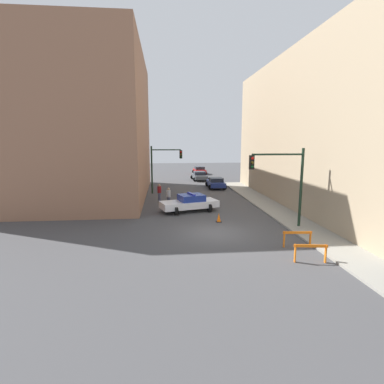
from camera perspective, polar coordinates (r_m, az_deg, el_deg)
ground_plane at (r=19.27m, az=4.19°, el=-7.75°), size 120.00×120.00×0.00m
sidewalk_right at (r=21.17m, az=21.09°, el=-6.62°), size 2.40×44.00×0.12m
building_corner_left at (r=33.34m, az=-21.35°, el=11.62°), size 14.00×20.00×14.50m
building_right at (r=30.92m, az=27.33°, el=10.34°), size 12.00×28.00×13.36m
traffic_light_near at (r=20.44m, az=17.22°, el=2.97°), size 3.64×0.35×5.20m
traffic_light_far at (r=33.10m, az=-5.78°, el=5.57°), size 3.44×0.35×5.20m
police_car at (r=24.76m, az=-0.43°, el=-2.05°), size 5.03×3.15×1.52m
parked_car_near at (r=36.99m, az=4.56°, el=1.79°), size 2.31×4.32×1.31m
parked_car_mid at (r=44.23m, az=1.41°, el=3.12°), size 2.40×4.38×1.31m
parked_car_far at (r=52.62m, az=1.44°, el=4.19°), size 2.35×4.35×1.31m
pedestrian_crossing at (r=26.77m, az=-4.47°, el=-0.88°), size 0.48×0.48×1.66m
pedestrian_corner at (r=29.05m, az=-6.24°, el=-0.06°), size 0.50×0.50×1.66m
barrier_front at (r=15.66m, az=21.65°, el=-10.27°), size 1.59×0.37×0.90m
barrier_mid at (r=17.55m, az=19.42°, el=-7.96°), size 1.60×0.29×0.90m
traffic_cone at (r=21.70m, az=5.13°, el=-4.89°), size 0.36×0.36×0.66m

